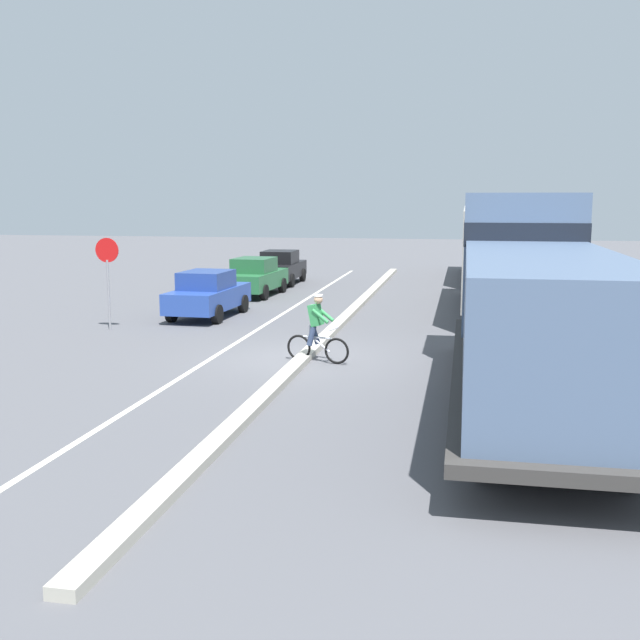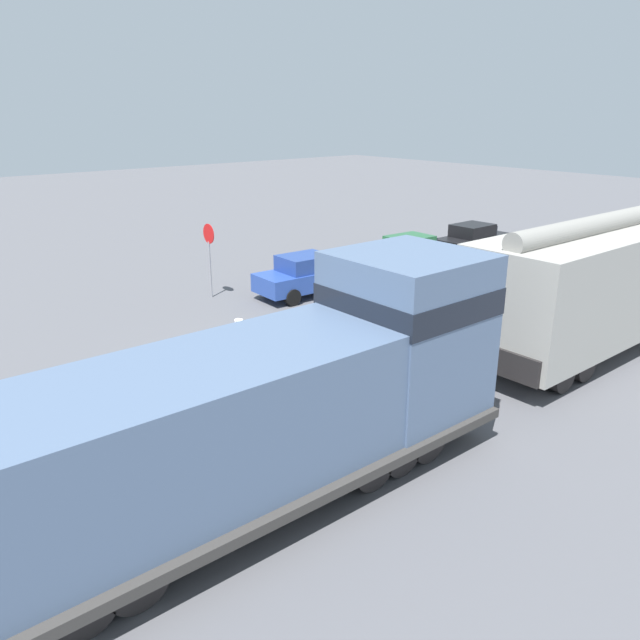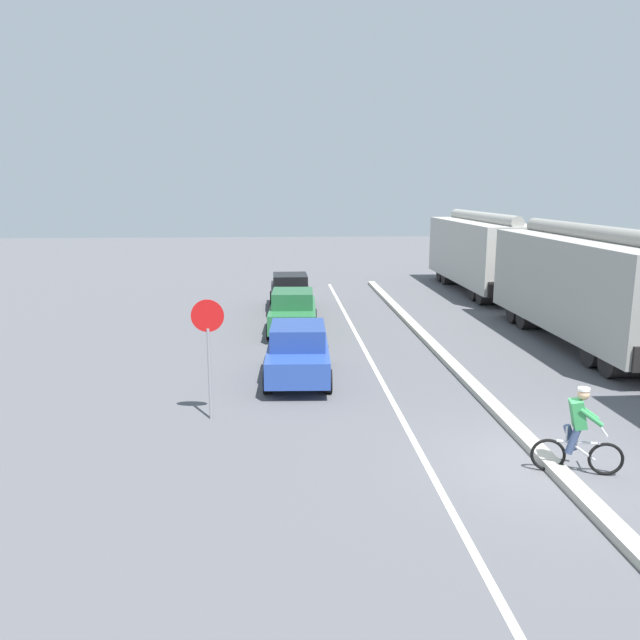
{
  "view_description": "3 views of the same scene",
  "coord_description": "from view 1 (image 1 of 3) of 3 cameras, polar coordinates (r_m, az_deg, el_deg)",
  "views": [
    {
      "loc": [
        3.93,
        -18.4,
        4.05
      ],
      "look_at": [
        0.37,
        0.02,
        1.02
      ],
      "focal_mm": 42.0,
      "sensor_mm": 36.0,
      "label": 1
    },
    {
      "loc": [
        13.77,
        -8.65,
        7.04
      ],
      "look_at": [
        2.32,
        0.87,
        1.95
      ],
      "focal_mm": 35.0,
      "sensor_mm": 36.0,
      "label": 2
    },
    {
      "loc": [
        -5.27,
        -11.1,
        5.36
      ],
      "look_at": [
        -3.98,
        8.3,
        1.26
      ],
      "focal_mm": 35.0,
      "sensor_mm": 36.0,
      "label": 3
    }
  ],
  "objects": [
    {
      "name": "ground_plane",
      "position": [
        19.24,
        -1.09,
        -2.97
      ],
      "size": [
        120.0,
        120.0,
        0.0
      ],
      "primitive_type": "plane",
      "color": "#56565B"
    },
    {
      "name": "lane_stripe",
      "position": [
        25.53,
        -3.56,
        0.04
      ],
      "size": [
        0.14,
        36.0,
        0.01
      ],
      "primitive_type": "cube",
      "color": "silver",
      "rests_on": "ground"
    },
    {
      "name": "median_curb",
      "position": [
        25.03,
        1.77,
        0.05
      ],
      "size": [
        0.36,
        36.0,
        0.16
      ],
      "primitive_type": "cube",
      "color": "#B2AD9E",
      "rests_on": "ground"
    },
    {
      "name": "parked_car_blue",
      "position": [
        26.2,
        -8.52,
        1.98
      ],
      "size": [
        1.97,
        4.27,
        1.62
      ],
      "color": "#28479E",
      "rests_on": "ground"
    },
    {
      "name": "stop_sign",
      "position": [
        24.13,
        -15.88,
        4.01
      ],
      "size": [
        0.76,
        0.08,
        2.88
      ],
      "color": "gray",
      "rests_on": "ground"
    },
    {
      "name": "parked_car_green",
      "position": [
        31.86,
        -4.96,
        3.31
      ],
      "size": [
        1.99,
        4.28,
        1.62
      ],
      "color": "#286B3D",
      "rests_on": "ground"
    },
    {
      "name": "hopper_car_middle",
      "position": [
        39.47,
        13.01,
        6.07
      ],
      "size": [
        2.9,
        10.6,
        4.18
      ],
      "color": "#B1AEA6",
      "rests_on": "ground"
    },
    {
      "name": "cyclist",
      "position": [
        18.71,
        -0.24,
        -0.77
      ],
      "size": [
        1.67,
        0.58,
        1.71
      ],
      "color": "black",
      "rests_on": "ground"
    },
    {
      "name": "parked_car_black",
      "position": [
        36.23,
        -3.02,
        4.04
      ],
      "size": [
        1.86,
        4.21,
        1.62
      ],
      "color": "black",
      "rests_on": "ground"
    },
    {
      "name": "locomotive",
      "position": [
        15.86,
        15.82,
        0.66
      ],
      "size": [
        3.1,
        11.61,
        4.2
      ],
      "color": "slate",
      "rests_on": "ground"
    },
    {
      "name": "hopper_car_lead",
      "position": [
        27.9,
        13.8,
        4.85
      ],
      "size": [
        2.9,
        10.6,
        4.18
      ],
      "color": "#A09E96",
      "rests_on": "ground"
    }
  ]
}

